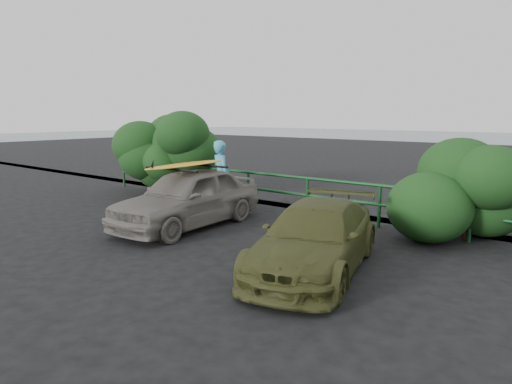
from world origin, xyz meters
The scene contains 9 objects.
ground centered at (0.00, 0.00, 0.00)m, with size 80.00×80.00×0.00m, color black.
guardrail centered at (0.00, 5.00, 0.52)m, with size 14.00×0.08×1.04m, color #13451E, non-canonical shape.
shrub_left centered at (-4.80, 5.40, 1.24)m, with size 3.20×2.40×2.48m, color #1A4218, non-canonical shape.
shrub_right centered at (5.00, 5.50, 1.05)m, with size 3.20×2.40×2.10m, color #1A4218, non-canonical shape.
sedan centered at (-0.61, 2.27, 0.70)m, with size 1.64×4.09×1.39m, color slate.
olive_vehicle centered at (3.40, 1.47, 0.57)m, with size 1.60×3.94×1.14m, color #43461F.
man centered at (-1.20, 4.07, 0.97)m, with size 0.71×0.47×1.95m, color #45ABD0.
roof_rack centered at (-0.61, 2.27, 1.42)m, with size 1.58×1.11×0.05m, color black, non-canonical shape.
surfboard centered at (-0.61, 2.27, 1.48)m, with size 0.54×2.58×0.08m, color #F5A919.
Camera 1 is at (7.30, -5.00, 2.63)m, focal length 32.00 mm.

